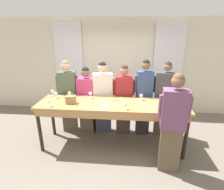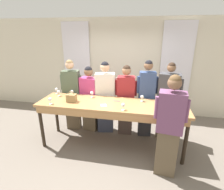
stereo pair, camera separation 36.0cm
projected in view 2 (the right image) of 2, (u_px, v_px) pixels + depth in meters
ground_plane at (111, 145)px, 3.92m from camera, size 18.00×18.00×0.00m
wall_back at (124, 67)px, 5.25m from camera, size 12.00×0.06×2.80m
curtain_panel_left at (77, 68)px, 5.48m from camera, size 0.84×0.03×2.69m
curtain_panel_right at (175, 71)px, 4.94m from camera, size 0.84×0.03×2.69m
tasting_bar at (111, 108)px, 3.59m from camera, size 3.06×0.80×1.01m
wine_bottle at (175, 103)px, 3.28m from camera, size 0.07×0.07×0.31m
handbag at (72, 98)px, 3.63m from camera, size 0.19×0.14×0.23m
wine_glass_front_left at (56, 90)px, 4.13m from camera, size 0.07×0.07×0.14m
wine_glass_front_mid at (92, 93)px, 3.88m from camera, size 0.07×0.07×0.14m
wine_glass_front_right at (142, 97)px, 3.65m from camera, size 0.07×0.07×0.14m
wine_glass_center_left at (50, 99)px, 3.51m from camera, size 0.07×0.07×0.14m
wine_glass_center_mid at (59, 92)px, 3.96m from camera, size 0.07×0.07×0.14m
wine_glass_center_right at (72, 92)px, 3.96m from camera, size 0.07×0.07×0.14m
wine_glass_back_left at (123, 105)px, 3.24m from camera, size 0.07×0.07×0.14m
wine_glass_back_mid at (173, 97)px, 3.63m from camera, size 0.07×0.07×0.14m
napkin at (104, 105)px, 3.47m from camera, size 0.15×0.15×0.00m
pen at (117, 101)px, 3.69m from camera, size 0.14×0.01×0.01m
guest_olive_jacket at (72, 95)px, 4.36m from camera, size 0.52×0.29×1.79m
guest_pink_top at (90, 99)px, 4.30m from camera, size 0.53×0.31×1.65m
guest_cream_sweater at (105, 98)px, 4.20m from camera, size 0.57×0.31×1.77m
guest_striped_shirt at (126, 100)px, 4.12m from camera, size 0.51×0.28×1.71m
guest_navy_coat at (146, 98)px, 4.01m from camera, size 0.47×0.26×1.83m
guest_beige_cap at (168, 102)px, 3.94m from camera, size 0.57×0.35×1.80m
host_pouring at (169, 127)px, 2.85m from camera, size 0.53×0.30×1.80m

